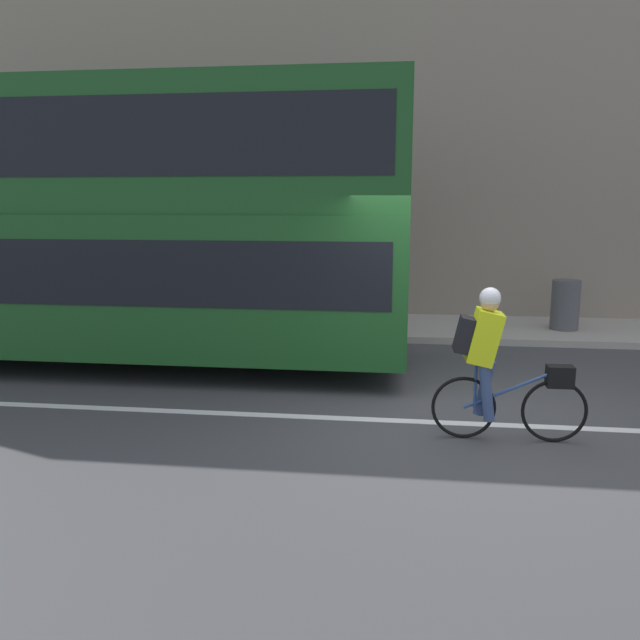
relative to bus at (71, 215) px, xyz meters
The scene contains 7 objects.
ground_plane 6.24m from the bus, 19.85° to the right, with size 80.00×80.00×0.00m, color #424244.
road_center_line 6.27m from the bus, 20.88° to the right, with size 50.00×0.14×0.01m, color silver.
sidewalk_curb 6.60m from the bus, 28.42° to the left, with size 60.00×2.27×0.12m.
building_facade 7.06m from the bus, 37.79° to the left, with size 60.00×0.30×7.13m.
bus is the anchor object (origin of this frame).
cyclist_on_bike 6.48m from the bus, 23.44° to the right, with size 1.57×0.32×1.59m.
trash_bin 8.53m from the bus, 19.93° to the left, with size 0.50×0.50×0.91m.
Camera 1 is at (-0.67, -6.84, 2.43)m, focal length 35.00 mm.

